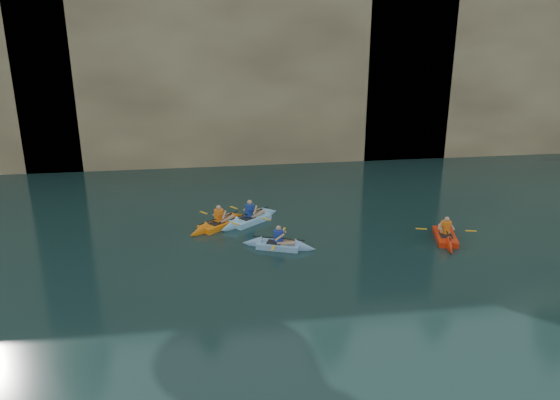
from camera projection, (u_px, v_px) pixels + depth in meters
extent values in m
cube|color=tan|center=(204.00, 49.00, 37.18)|extent=(70.00, 16.00, 12.00)
cube|color=tan|center=(242.00, 62.00, 30.62)|extent=(24.00, 2.40, 11.40)
cube|color=black|center=(138.00, 139.00, 30.51)|extent=(3.50, 1.00, 3.20)
cube|color=black|center=(380.00, 121.00, 32.22)|extent=(5.00, 1.00, 4.50)
cube|color=orange|center=(219.00, 224.00, 22.22)|extent=(2.29, 2.08, 0.26)
cone|color=orange|center=(239.00, 217.00, 23.00)|extent=(1.10, 1.08, 0.71)
cone|color=orange|center=(198.00, 232.00, 21.43)|extent=(1.10, 1.08, 0.71)
cube|color=black|center=(216.00, 223.00, 22.08)|extent=(0.71, 0.69, 0.04)
cube|color=orange|center=(219.00, 216.00, 22.10)|extent=(0.38, 0.37, 0.47)
sphere|color=tan|center=(219.00, 208.00, 21.99)|extent=(0.20, 0.20, 0.20)
cylinder|color=black|center=(219.00, 218.00, 22.13)|extent=(1.63, 1.37, 0.04)
cube|color=#F4A914|center=(204.00, 213.00, 22.73)|extent=(0.33, 0.37, 0.02)
cube|color=#F4A914|center=(235.00, 224.00, 21.53)|extent=(0.33, 0.37, 0.02)
cube|color=#7BA6CF|center=(279.00, 245.00, 20.23)|extent=(2.27, 1.42, 0.24)
cone|color=#7BA6CF|center=(306.00, 247.00, 20.02)|extent=(0.95, 0.90, 0.67)
cone|color=#7BA6CF|center=(252.00, 243.00, 20.44)|extent=(0.95, 0.90, 0.67)
cube|color=black|center=(275.00, 242.00, 20.23)|extent=(0.66, 0.59, 0.04)
cube|color=navy|center=(279.00, 236.00, 20.12)|extent=(0.35, 0.29, 0.45)
sphere|color=tan|center=(279.00, 228.00, 20.01)|extent=(0.19, 0.19, 0.19)
cylinder|color=black|center=(279.00, 238.00, 20.14)|extent=(1.86, 0.74, 0.04)
cube|color=#F4A914|center=(284.00, 230.00, 20.96)|extent=(0.23, 0.42, 0.02)
cube|color=#F4A914|center=(273.00, 248.00, 19.32)|extent=(0.23, 0.42, 0.02)
cube|color=red|center=(445.00, 236.00, 21.01)|extent=(1.33, 2.52, 0.25)
cone|color=red|center=(441.00, 226.00, 22.07)|extent=(0.89, 1.00, 0.70)
cone|color=red|center=(450.00, 248.00, 19.94)|extent=(0.89, 1.00, 0.70)
cube|color=black|center=(446.00, 235.00, 20.84)|extent=(0.56, 0.64, 0.04)
cube|color=orange|center=(446.00, 227.00, 20.89)|extent=(0.28, 0.36, 0.46)
sphere|color=tan|center=(447.00, 219.00, 20.78)|extent=(0.20, 0.20, 0.20)
cylinder|color=black|center=(446.00, 230.00, 20.92)|extent=(0.57, 1.99, 0.04)
cube|color=#F4A914|center=(421.00, 229.00, 21.02)|extent=(0.43, 0.19, 0.02)
cube|color=#F4A914|center=(471.00, 231.00, 20.82)|extent=(0.43, 0.19, 0.02)
cube|color=#93D2F7|center=(250.00, 219.00, 22.72)|extent=(2.42, 2.14, 0.27)
cone|color=#93D2F7|center=(269.00, 212.00, 23.52)|extent=(1.14, 1.12, 0.74)
cone|color=#93D2F7|center=(229.00, 227.00, 21.92)|extent=(1.14, 1.12, 0.74)
cube|color=black|center=(247.00, 218.00, 22.58)|extent=(0.72, 0.70, 0.04)
cube|color=navy|center=(250.00, 211.00, 22.60)|extent=(0.40, 0.38, 0.49)
sphere|color=tan|center=(250.00, 202.00, 22.48)|extent=(0.21, 0.21, 0.21)
cylinder|color=black|center=(250.00, 213.00, 22.63)|extent=(1.73, 1.38, 0.04)
cube|color=#F4A914|center=(234.00, 208.00, 23.28)|extent=(0.32, 0.38, 0.02)
cube|color=#F4A914|center=(267.00, 219.00, 21.99)|extent=(0.32, 0.38, 0.02)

